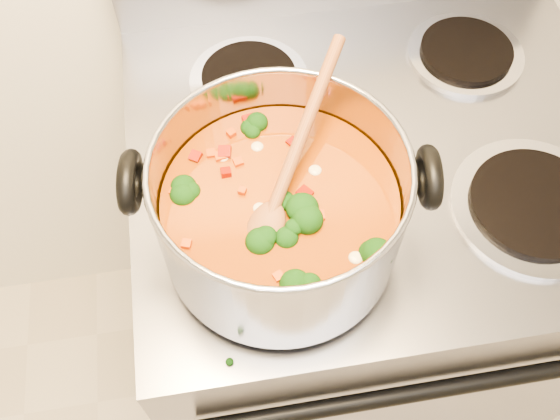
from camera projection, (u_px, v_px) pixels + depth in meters
name	position (u px, v px, depth m)	size (l,w,h in m)	color
electric_range	(351.00, 275.00, 1.29)	(0.74, 0.67, 1.08)	gray
stockpot	(280.00, 210.00, 0.74)	(0.36, 0.30, 0.18)	#A7A7AF
wooden_spoon	(285.00, 178.00, 0.71)	(0.17, 0.25, 0.11)	brown
cooktop_crumbs	(155.00, 206.00, 0.85)	(0.07, 0.11, 0.01)	black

